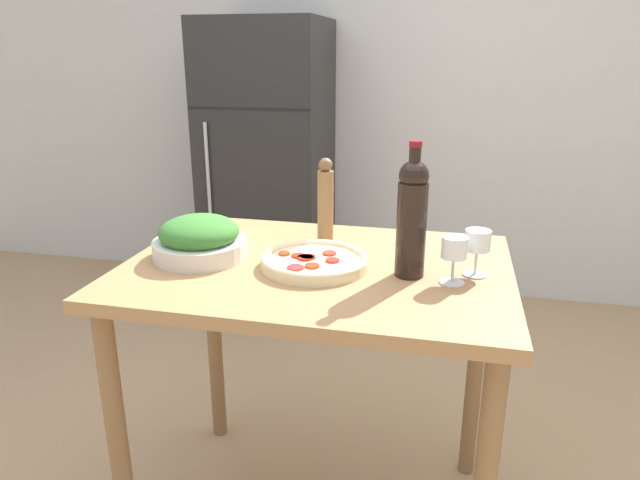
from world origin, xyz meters
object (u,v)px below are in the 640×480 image
(pepper_mill, at_px, (325,202))
(wine_bottle, at_px, (412,216))
(refrigerator, at_px, (268,166))
(wine_glass_near, at_px, (454,250))
(wine_glass_far, at_px, (478,243))
(salad_bowl, at_px, (200,239))
(homemade_pizza, at_px, (314,261))

(pepper_mill, bearing_deg, wine_bottle, -39.78)
(wine_bottle, xyz_separation_m, pepper_mill, (-0.29, 0.24, -0.04))
(refrigerator, relative_size, wine_glass_near, 12.94)
(wine_glass_far, xyz_separation_m, salad_bowl, (-0.80, -0.04, -0.04))
(refrigerator, bearing_deg, pepper_mill, -65.42)
(refrigerator, distance_m, wine_glass_far, 2.10)
(wine_bottle, distance_m, wine_glass_far, 0.20)
(refrigerator, relative_size, wine_bottle, 4.55)
(salad_bowl, distance_m, homemade_pizza, 0.35)
(homemade_pizza, bearing_deg, wine_glass_near, -4.86)
(wine_bottle, bearing_deg, refrigerator, 119.22)
(wine_glass_far, xyz_separation_m, pepper_mill, (-0.47, 0.20, 0.04))
(pepper_mill, distance_m, homemade_pizza, 0.27)
(refrigerator, bearing_deg, wine_glass_near, -58.45)
(refrigerator, xyz_separation_m, wine_bottle, (0.99, -1.77, 0.24))
(refrigerator, distance_m, wine_glass_near, 2.12)
(wine_bottle, height_order, wine_glass_near, wine_bottle)
(wine_glass_near, xyz_separation_m, pepper_mill, (-0.41, 0.27, 0.04))
(pepper_mill, xyz_separation_m, homemade_pizza, (0.02, -0.24, -0.11))
(refrigerator, bearing_deg, wine_bottle, -60.78)
(wine_bottle, relative_size, homemade_pizza, 1.20)
(wine_bottle, distance_m, wine_glass_near, 0.14)
(salad_bowl, bearing_deg, wine_bottle, -0.46)
(refrigerator, bearing_deg, homemade_pizza, -67.87)
(wine_bottle, bearing_deg, salad_bowl, 179.54)
(homemade_pizza, bearing_deg, salad_bowl, 179.41)
(refrigerator, xyz_separation_m, wine_glass_far, (1.17, -1.73, 0.16))
(wine_glass_near, bearing_deg, homemade_pizza, 175.14)
(wine_glass_far, bearing_deg, salad_bowl, -177.34)
(wine_glass_near, relative_size, pepper_mill, 0.48)
(wine_bottle, relative_size, salad_bowl, 1.33)
(refrigerator, xyz_separation_m, wine_glass_near, (1.11, -1.80, 0.16))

